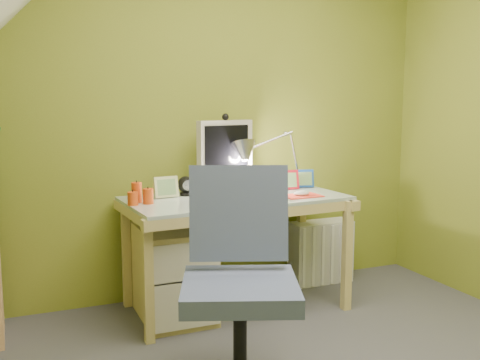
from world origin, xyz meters
name	(u,v)px	position (x,y,z in m)	size (l,w,h in m)	color
wall_back	(205,115)	(0.00, 1.60, 1.20)	(3.20, 0.01, 2.40)	olive
desk	(236,253)	(0.07, 1.23, 0.36)	(1.33, 0.66, 0.71)	tan
monitor	(225,149)	(0.07, 1.41, 0.99)	(0.41, 0.24, 0.56)	beige
speaker_left	(186,186)	(-0.20, 1.39, 0.77)	(0.10, 0.10, 0.12)	black
speaker_right	(265,182)	(0.34, 1.39, 0.77)	(0.09, 0.09, 0.11)	black
keyboard	(232,200)	(-0.01, 1.09, 0.72)	(0.44, 0.14, 0.02)	white
mousepad	(301,196)	(0.45, 1.09, 0.71)	(0.24, 0.17, 0.01)	red
mouse	(301,193)	(0.45, 1.09, 0.73)	(0.10, 0.06, 0.03)	silver
amber_tumbler	(268,190)	(0.25, 1.15, 0.75)	(0.07, 0.07, 0.09)	#8C3B14
candle_cluster	(138,193)	(-0.53, 1.24, 0.77)	(0.16, 0.14, 0.12)	#CA4211
photo_frame_red	(288,180)	(0.49, 1.35, 0.78)	(0.15, 0.02, 0.13)	red
photo_frame_blue	(303,178)	(0.63, 1.39, 0.77)	(0.14, 0.02, 0.12)	#16449B
photo_frame_green	(166,187)	(-0.33, 1.37, 0.78)	(0.15, 0.02, 0.13)	#BEC98A
desk_lamp	(288,147)	(0.52, 1.41, 0.99)	(0.52, 0.22, 0.55)	silver
task_chair	(240,285)	(-0.32, 0.25, 0.51)	(0.56, 0.56, 1.02)	#465173
radiator	(321,252)	(0.82, 1.46, 0.22)	(0.44, 0.18, 0.44)	silver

